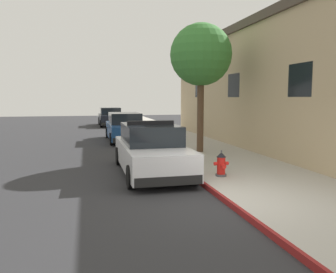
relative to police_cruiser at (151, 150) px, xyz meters
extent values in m
cube|color=#2B2B2D|center=(-3.03, 6.53, -0.84)|extent=(35.11, 60.00, 0.20)
cube|color=#ADA89E|center=(2.97, 6.53, -0.68)|extent=(3.72, 60.00, 0.13)
cube|color=maroon|center=(1.07, 6.53, -0.68)|extent=(0.08, 60.00, 0.13)
cube|color=tan|center=(8.75, 4.59, 1.97)|extent=(7.83, 18.52, 5.42)
cube|color=#473D33|center=(8.75, 4.59, 4.86)|extent=(8.07, 18.76, 0.36)
cube|color=black|center=(4.86, -0.60, 2.24)|extent=(0.06, 1.30, 1.10)
cube|color=black|center=(4.86, 4.59, 2.24)|extent=(0.06, 1.30, 1.10)
cube|color=black|center=(4.86, 9.78, 2.24)|extent=(0.06, 1.30, 1.10)
cube|color=white|center=(0.00, -0.04, -0.16)|extent=(1.84, 4.80, 0.76)
cube|color=black|center=(0.00, 0.11, 0.52)|extent=(1.64, 2.50, 0.60)
cube|color=black|center=(0.00, -2.38, -0.42)|extent=(1.76, 0.16, 0.24)
cube|color=black|center=(0.00, 2.30, -0.42)|extent=(1.76, 0.16, 0.24)
cylinder|color=black|center=(-0.86, 1.66, -0.42)|extent=(0.22, 0.64, 0.64)
cylinder|color=black|center=(0.86, 1.66, -0.42)|extent=(0.22, 0.64, 0.64)
cylinder|color=black|center=(-0.86, -1.74, -0.42)|extent=(0.22, 0.64, 0.64)
cylinder|color=black|center=(0.86, -1.74, -0.42)|extent=(0.22, 0.64, 0.64)
cube|color=black|center=(0.00, 0.06, 0.88)|extent=(1.48, 0.20, 0.12)
cube|color=red|center=(-0.35, 0.06, 0.88)|extent=(0.44, 0.18, 0.11)
cube|color=#1E33E0|center=(0.35, 0.06, 0.88)|extent=(0.44, 0.18, 0.11)
cube|color=navy|center=(0.13, 8.59, -0.16)|extent=(1.84, 4.80, 0.76)
cube|color=black|center=(0.13, 8.74, 0.52)|extent=(1.64, 2.50, 0.60)
cube|color=black|center=(0.13, 6.25, -0.42)|extent=(1.76, 0.16, 0.24)
cube|color=black|center=(0.13, 10.93, -0.42)|extent=(1.76, 0.16, 0.24)
cylinder|color=black|center=(-0.73, 10.29, -0.42)|extent=(0.22, 0.64, 0.64)
cylinder|color=black|center=(0.99, 10.29, -0.42)|extent=(0.22, 0.64, 0.64)
cylinder|color=black|center=(-0.73, 6.89, -0.42)|extent=(0.22, 0.64, 0.64)
cylinder|color=black|center=(0.99, 6.89, -0.42)|extent=(0.22, 0.64, 0.64)
cube|color=black|center=(0.06, 19.37, -0.16)|extent=(1.84, 4.80, 0.76)
cube|color=black|center=(0.06, 19.52, 0.52)|extent=(1.64, 2.50, 0.60)
cube|color=black|center=(0.06, 17.03, -0.42)|extent=(1.76, 0.16, 0.24)
cube|color=black|center=(0.06, 21.71, -0.42)|extent=(1.76, 0.16, 0.24)
cylinder|color=black|center=(-0.80, 21.07, -0.42)|extent=(0.22, 0.64, 0.64)
cylinder|color=black|center=(0.92, 21.07, -0.42)|extent=(0.22, 0.64, 0.64)
cylinder|color=black|center=(-0.80, 17.67, -0.42)|extent=(0.22, 0.64, 0.64)
cylinder|color=black|center=(0.92, 17.67, -0.42)|extent=(0.22, 0.64, 0.64)
cylinder|color=#4C4C51|center=(1.81, -1.42, -0.58)|extent=(0.32, 0.32, 0.06)
cylinder|color=red|center=(1.81, -1.42, -0.30)|extent=(0.24, 0.24, 0.50)
cone|color=black|center=(1.81, -1.42, 0.02)|extent=(0.28, 0.28, 0.14)
cylinder|color=#4C4C51|center=(1.81, -1.42, 0.12)|extent=(0.05, 0.05, 0.06)
cylinder|color=red|center=(1.64, -1.42, -0.24)|extent=(0.10, 0.10, 0.10)
cylinder|color=red|center=(1.98, -1.42, -0.24)|extent=(0.10, 0.10, 0.10)
cylinder|color=red|center=(1.81, -1.60, -0.29)|extent=(0.13, 0.12, 0.13)
cylinder|color=brown|center=(2.70, 3.12, 0.96)|extent=(0.28, 0.28, 3.15)
sphere|color=#387A33|center=(2.70, 3.12, 3.43)|extent=(2.56, 2.56, 2.56)
camera|label=1|loc=(-1.99, -10.67, 1.67)|focal=36.87mm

